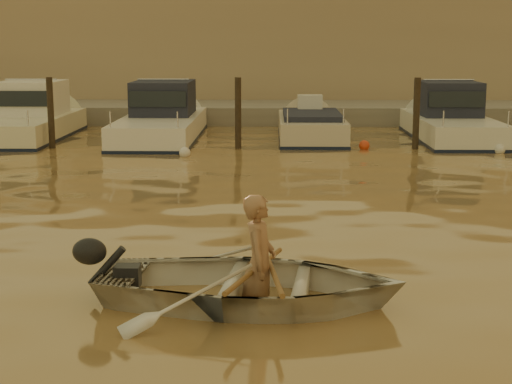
{
  "coord_description": "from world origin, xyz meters",
  "views": [
    {
      "loc": [
        0.74,
        -8.21,
        3.04
      ],
      "look_at": [
        0.51,
        3.51,
        0.75
      ],
      "focal_mm": 55.0,
      "sensor_mm": 36.0,
      "label": 1
    }
  ],
  "objects_px": {
    "moored_boat_1": "(27,118)",
    "waterfront_building": "(255,54)",
    "moored_boat_2": "(161,119)",
    "moored_boat_4": "(451,119)",
    "moored_boat_3": "(311,132)",
    "dinghy": "(251,284)",
    "person": "(259,263)"
  },
  "relations": [
    {
      "from": "moored_boat_1",
      "to": "waterfront_building",
      "type": "distance_m",
      "value": 13.09
    },
    {
      "from": "moored_boat_2",
      "to": "waterfront_building",
      "type": "relative_size",
      "value": 0.17
    },
    {
      "from": "moored_boat_2",
      "to": "moored_boat_4",
      "type": "xyz_separation_m",
      "value": [
        8.98,
        0.0,
        0.0
      ]
    },
    {
      "from": "waterfront_building",
      "to": "moored_boat_3",
      "type": "bearing_deg",
      "value": -79.85
    },
    {
      "from": "moored_boat_2",
      "to": "moored_boat_3",
      "type": "relative_size",
      "value": 1.34
    },
    {
      "from": "moored_boat_3",
      "to": "waterfront_building",
      "type": "height_order",
      "value": "waterfront_building"
    },
    {
      "from": "moored_boat_3",
      "to": "waterfront_building",
      "type": "distance_m",
      "value": 11.38
    },
    {
      "from": "dinghy",
      "to": "person",
      "type": "xyz_separation_m",
      "value": [
        0.1,
        -0.01,
        0.25
      ]
    },
    {
      "from": "moored_boat_4",
      "to": "moored_boat_1",
      "type": "bearing_deg",
      "value": 180.0
    },
    {
      "from": "moored_boat_4",
      "to": "waterfront_building",
      "type": "xyz_separation_m",
      "value": [
        -6.29,
        11.0,
        1.77
      ]
    },
    {
      "from": "moored_boat_3",
      "to": "moored_boat_4",
      "type": "relative_size",
      "value": 0.84
    },
    {
      "from": "person",
      "to": "moored_boat_2",
      "type": "height_order",
      "value": "moored_boat_2"
    },
    {
      "from": "moored_boat_1",
      "to": "moored_boat_3",
      "type": "relative_size",
      "value": 1.2
    },
    {
      "from": "dinghy",
      "to": "moored_boat_1",
      "type": "xyz_separation_m",
      "value": [
        -7.37,
        15.49,
        0.38
      ]
    },
    {
      "from": "moored_boat_4",
      "to": "dinghy",
      "type": "bearing_deg",
      "value": -110.47
    },
    {
      "from": "moored_boat_2",
      "to": "waterfront_building",
      "type": "distance_m",
      "value": 11.46
    },
    {
      "from": "dinghy",
      "to": "moored_boat_1",
      "type": "height_order",
      "value": "moored_boat_1"
    },
    {
      "from": "dinghy",
      "to": "waterfront_building",
      "type": "bearing_deg",
      "value": 7.44
    },
    {
      "from": "waterfront_building",
      "to": "person",
      "type": "bearing_deg",
      "value": -88.69
    },
    {
      "from": "moored_boat_4",
      "to": "waterfront_building",
      "type": "relative_size",
      "value": 0.15
    },
    {
      "from": "moored_boat_1",
      "to": "waterfront_building",
      "type": "xyz_separation_m",
      "value": [
        6.87,
        11.0,
        1.77
      ]
    },
    {
      "from": "dinghy",
      "to": "moored_boat_3",
      "type": "relative_size",
      "value": 0.63
    },
    {
      "from": "moored_boat_4",
      "to": "moored_boat_2",
      "type": "bearing_deg",
      "value": 180.0
    },
    {
      "from": "moored_boat_1",
      "to": "moored_boat_2",
      "type": "xyz_separation_m",
      "value": [
        4.18,
        0.0,
        0.0
      ]
    },
    {
      "from": "moored_boat_1",
      "to": "moored_boat_2",
      "type": "bearing_deg",
      "value": 0.0
    },
    {
      "from": "person",
      "to": "moored_boat_1",
      "type": "distance_m",
      "value": 17.21
    },
    {
      "from": "moored_boat_2",
      "to": "waterfront_building",
      "type": "height_order",
      "value": "waterfront_building"
    },
    {
      "from": "moored_boat_1",
      "to": "waterfront_building",
      "type": "relative_size",
      "value": 0.15
    },
    {
      "from": "person",
      "to": "moored_boat_3",
      "type": "relative_size",
      "value": 0.28
    },
    {
      "from": "person",
      "to": "moored_boat_3",
      "type": "xyz_separation_m",
      "value": [
        1.36,
        15.5,
        -0.28
      ]
    },
    {
      "from": "moored_boat_3",
      "to": "waterfront_building",
      "type": "xyz_separation_m",
      "value": [
        -1.97,
        11.0,
        2.17
      ]
    },
    {
      "from": "moored_boat_4",
      "to": "waterfront_building",
      "type": "distance_m",
      "value": 12.79
    }
  ]
}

